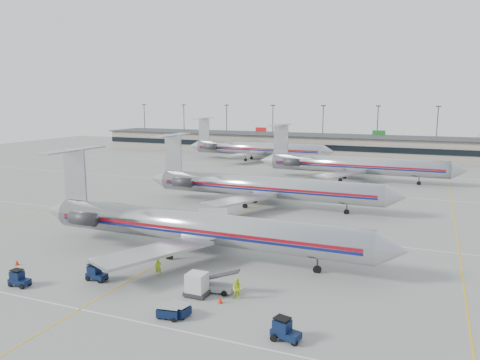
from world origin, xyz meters
The scene contains 19 objects.
ground centered at (0.00, 0.00, 0.00)m, with size 260.00×260.00×0.00m, color gray.
apron_markings centered at (0.00, 10.00, 0.01)m, with size 160.00×0.15×0.02m, color silver.
terminal centered at (0.00, 97.97, 3.16)m, with size 162.00×17.00×6.25m.
light_mast_row centered at (0.00, 112.00, 8.58)m, with size 163.60×0.40×15.28m.
jet_foreground centered at (2.32, -2.10, 3.34)m, with size 43.99×25.90×11.51m.
jet_second_row centered at (0.84, 23.75, 3.32)m, with size 43.69×25.73×11.44m.
jet_third_row centered at (10.57, 54.13, 3.46)m, with size 43.54×26.78×11.90m.
jet_back_row centered at (-20.48, 77.22, 3.48)m, with size 43.89×26.99×12.00m.
tug_left centered at (-8.77, -16.29, 0.73)m, with size 2.02×1.08×1.61m.
tug_center centered at (-3.01, -12.35, 0.75)m, with size 2.09×1.14×1.65m.
tug_right centered at (17.33, -16.29, 0.79)m, with size 2.34×1.57×1.74m.
cart_inner centered at (7.73, -16.45, 0.55)m, with size 1.98×1.50×1.03m.
cart_outer centered at (8.22, -15.86, 0.55)m, with size 2.03×1.57×1.03m.
uld_container centered at (7.78, -11.80, 1.07)m, with size 2.04×1.71×2.13m.
belt_loader centered at (8.81, -10.41, 0.62)m, with size 4.46×1.79×2.31m.
ramp_worker_near centered at (1.91, -8.90, 0.87)m, with size 0.64×0.42×1.75m, color #9AC112.
ramp_worker_far centered at (11.40, -11.11, 0.96)m, with size 0.94×0.73×1.92m, color #D1F016.
cone_right centered at (10.35, -12.38, 0.30)m, with size 0.43×0.43×0.59m, color red.
cone_left centered at (-13.57, -12.17, 0.30)m, with size 0.43×0.43×0.59m, color red.
Camera 1 is at (26.52, -46.75, 17.42)m, focal length 35.00 mm.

